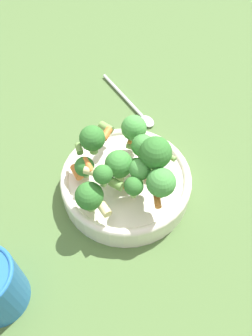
% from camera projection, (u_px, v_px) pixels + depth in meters
% --- Properties ---
extents(ground_plane, '(3.00, 3.00, 0.00)m').
position_uv_depth(ground_plane, '(126.00, 190.00, 0.58)').
color(ground_plane, '#4C6B38').
extents(bowl, '(0.22, 0.22, 0.05)m').
position_uv_depth(bowl, '(126.00, 182.00, 0.56)').
color(bowl, silver).
rests_on(bowl, ground_plane).
extents(pasta_salad, '(0.19, 0.17, 0.11)m').
position_uv_depth(pasta_salad, '(126.00, 161.00, 0.50)').
color(pasta_salad, '#8CB766').
rests_on(pasta_salad, bowl).
extents(spoon, '(0.17, 0.12, 0.01)m').
position_uv_depth(spoon, '(135.00, 109.00, 0.70)').
color(spoon, silver).
rests_on(spoon, ground_plane).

